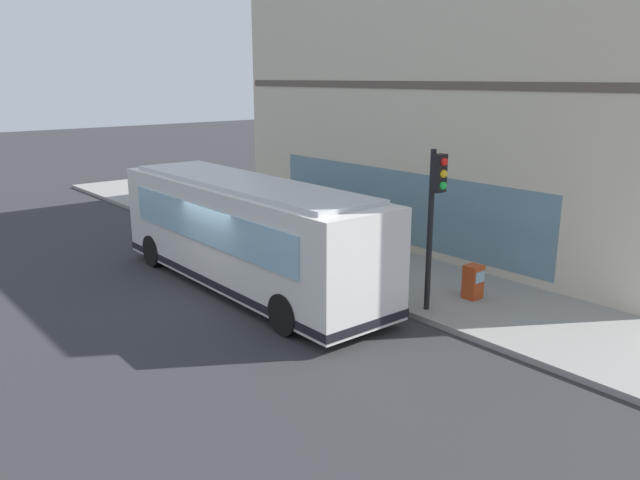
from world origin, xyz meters
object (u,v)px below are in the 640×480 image
fire_hydrant (397,243)px  pedestrian_walking_along_curb (302,228)px  city_bus_nearside (246,234)px  newspaper_vending_box (473,282)px  pedestrian_near_hydrant (232,209)px  pedestrian_by_light_pole (322,236)px  pedestrian_near_building_entrance (248,191)px  traffic_light_near_corner (435,200)px

fire_hydrant → pedestrian_walking_along_curb: size_ratio=0.48×
city_bus_nearside → newspaper_vending_box: 6.30m
pedestrian_near_hydrant → pedestrian_walking_along_curb: pedestrian_near_hydrant is taller
pedestrian_by_light_pole → fire_hydrant: bearing=-11.4°
pedestrian_near_hydrant → newspaper_vending_box: size_ratio=1.99×
pedestrian_near_building_entrance → pedestrian_walking_along_curb: bearing=-107.5°
pedestrian_walking_along_curb → pedestrian_near_hydrant: bearing=98.4°
city_bus_nearside → newspaper_vending_box: city_bus_nearside is taller
pedestrian_near_hydrant → pedestrian_by_light_pole: bearing=-88.4°
fire_hydrant → pedestrian_near_building_entrance: 8.11m
pedestrian_near_building_entrance → pedestrian_near_hydrant: bearing=-132.4°
traffic_light_near_corner → pedestrian_by_light_pole: traffic_light_near_corner is taller
pedestrian_near_building_entrance → newspaper_vending_box: pedestrian_near_building_entrance is taller
fire_hydrant → pedestrian_walking_along_curb: (-2.37, 2.02, 0.52)m
city_bus_nearside → pedestrian_walking_along_curb: 3.32m
pedestrian_near_building_entrance → newspaper_vending_box: (-1.08, -12.27, -0.59)m
fire_hydrant → pedestrian_near_building_entrance: (-0.47, 8.07, 0.68)m
pedestrian_by_light_pole → pedestrian_near_hydrant: bearing=91.6°
traffic_light_near_corner → newspaper_vending_box: traffic_light_near_corner is taller
pedestrian_near_hydrant → pedestrian_by_light_pole: 4.88m
city_bus_nearside → pedestrian_walking_along_curb: (3.01, 1.31, -0.52)m
fire_hydrant → pedestrian_walking_along_curb: bearing=139.5°
fire_hydrant → pedestrian_near_building_entrance: bearing=93.3°
city_bus_nearside → pedestrian_near_building_entrance: size_ratio=5.60×
city_bus_nearside → pedestrian_walking_along_curb: city_bus_nearside is taller
city_bus_nearside → pedestrian_walking_along_curb: size_ratio=6.46×
pedestrian_near_hydrant → pedestrian_near_building_entrance: bearing=47.6°
newspaper_vending_box → fire_hydrant: bearing=69.8°
pedestrian_by_light_pole → traffic_light_near_corner: bearing=-94.2°
traffic_light_near_corner → pedestrian_near_building_entrance: traffic_light_near_corner is taller
pedestrian_near_hydrant → pedestrian_walking_along_curb: bearing=-81.6°
city_bus_nearside → newspaper_vending_box: size_ratio=11.18×
newspaper_vending_box → pedestrian_walking_along_curb: bearing=97.5°
pedestrian_by_light_pole → newspaper_vending_box: size_ratio=1.85×
pedestrian_near_building_entrance → newspaper_vending_box: 12.33m
traffic_light_near_corner → pedestrian_near_building_entrance: 12.54m
city_bus_nearside → pedestrian_near_hydrant: 5.35m
pedestrian_near_hydrant → fire_hydrant: bearing=-62.1°
city_bus_nearside → pedestrian_by_light_pole: size_ratio=6.05×
city_bus_nearside → traffic_light_near_corner: bearing=-64.3°
city_bus_nearside → pedestrian_near_hydrant: city_bus_nearside is taller
city_bus_nearside → pedestrian_near_building_entrance: city_bus_nearside is taller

